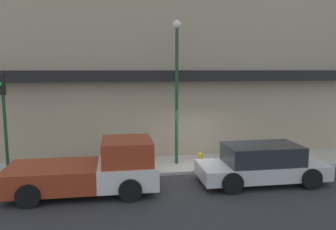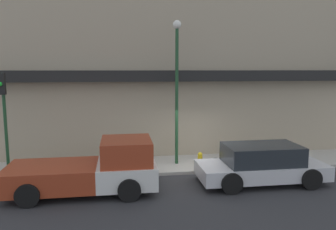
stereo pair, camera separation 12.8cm
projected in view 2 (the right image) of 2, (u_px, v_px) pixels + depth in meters
The scene contains 8 objects.
ground_plane at pixel (199, 174), 13.41m from camera, with size 80.00×80.00×0.00m, color #2D2D30.
sidewalk at pixel (192, 164), 14.66m from camera, with size 36.00×2.58×0.13m.
building at pixel (181, 73), 16.81m from camera, with size 19.80×3.80×10.57m.
pickup_truck at pixel (93, 169), 11.38m from camera, with size 5.07×2.29×1.84m.
parked_car at pixel (261, 164), 12.29m from camera, with size 4.77×2.07×1.47m.
fire_hydrant at pixel (200, 159), 14.10m from camera, with size 0.21×0.21×0.59m.
street_lamp at pixel (177, 77), 13.96m from camera, with size 0.36×0.36×6.16m.
traffic_light at pixel (4, 107), 12.41m from camera, with size 0.28×0.42×3.99m.
Camera 2 is at (-3.14, -12.61, 4.28)m, focal length 35.00 mm.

